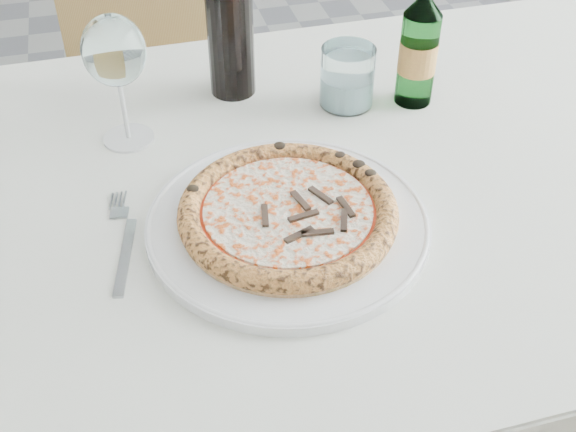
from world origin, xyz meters
name	(u,v)px	position (x,y,z in m)	size (l,w,h in m)	color
dining_table	(271,228)	(-0.18, 0.01, 0.67)	(1.50, 0.89, 0.76)	olive
chair_far	(167,70)	(-0.25, 0.76, 0.53)	(0.46, 0.46, 0.93)	olive
plate	(288,223)	(-0.18, -0.09, 0.76)	(0.36, 0.36, 0.02)	white
pizza	(288,212)	(-0.18, -0.09, 0.78)	(0.28, 0.28, 0.03)	tan
fork	(123,242)	(-0.39, -0.07, 0.76)	(0.04, 0.19, 0.00)	gray
wine_glass	(114,54)	(-0.36, 0.16, 0.90)	(0.09, 0.09, 0.20)	silver
tumbler	(347,80)	(-0.02, 0.18, 0.80)	(0.08, 0.08, 0.09)	white
beer_bottle	(419,48)	(0.09, 0.16, 0.85)	(0.06, 0.06, 0.23)	#498C52
wine_bottle	(229,18)	(-0.18, 0.26, 0.88)	(0.07, 0.07, 0.30)	black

